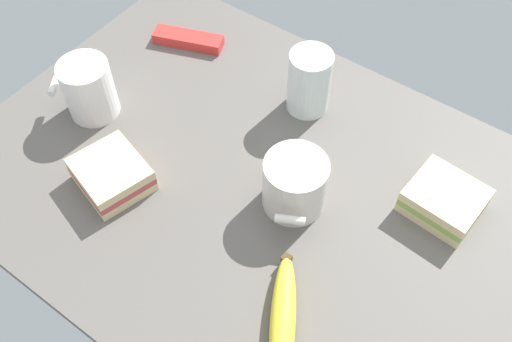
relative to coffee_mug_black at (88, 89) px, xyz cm
name	(u,v)px	position (x,y,z in cm)	size (l,w,h in cm)	color
tabletop	(256,186)	(-30.76, -3.60, -6.14)	(90.00, 64.00, 2.00)	#5B5651
coffee_mug_black	(88,89)	(0.00, 0.00, 0.00)	(10.33, 9.04, 10.01)	white
coffee_mug_milky	(295,184)	(-37.28, -4.07, -0.55)	(9.70, 11.80, 8.92)	silver
sandwich_main	(444,200)	(-55.75, -15.71, -2.94)	(11.04, 10.09, 4.40)	beige
sandwich_side	(112,175)	(-13.17, 9.09, -2.94)	(12.61, 11.90, 4.40)	beige
glass_of_milk	(309,85)	(-28.44, -21.68, -0.29)	(7.08, 7.08, 11.17)	silver
banana	(283,321)	(-46.76, 12.90, -3.49)	(12.40, 17.84, 3.31)	yellow
snack_bar	(188,39)	(-2.12, -22.05, -4.14)	(12.93, 3.57, 2.00)	red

